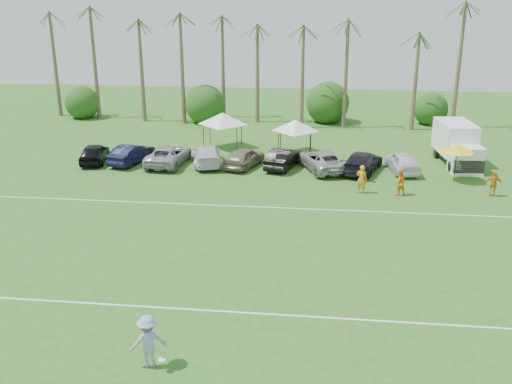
# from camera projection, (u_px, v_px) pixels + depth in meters

# --- Properties ---
(ground) EXTENTS (120.00, 120.00, 0.00)m
(ground) POSITION_uv_depth(u_px,v_px,m) (167.00, 337.00, 21.17)
(ground) COLOR #2A5E1C
(ground) RESTS_ON ground
(field_lines) EXTENTS (80.00, 12.10, 0.01)m
(field_lines) POSITION_uv_depth(u_px,v_px,m) (209.00, 247.00, 28.68)
(field_lines) COLOR white
(field_lines) RESTS_ON ground
(palm_tree_0) EXTENTS (2.40, 2.40, 8.90)m
(palm_tree_0) POSITION_uv_depth(u_px,v_px,m) (47.00, 43.00, 56.76)
(palm_tree_0) COLOR brown
(palm_tree_0) RESTS_ON ground
(palm_tree_1) EXTENTS (2.40, 2.40, 9.90)m
(palm_tree_1) POSITION_uv_depth(u_px,v_px,m) (95.00, 34.00, 55.94)
(palm_tree_1) COLOR brown
(palm_tree_1) RESTS_ON ground
(palm_tree_2) EXTENTS (2.40, 2.40, 10.90)m
(palm_tree_2) POSITION_uv_depth(u_px,v_px,m) (144.00, 25.00, 55.12)
(palm_tree_2) COLOR brown
(palm_tree_2) RESTS_ON ground
(palm_tree_3) EXTENTS (2.40, 2.40, 11.90)m
(palm_tree_3) POSITION_uv_depth(u_px,v_px,m) (184.00, 16.00, 54.41)
(palm_tree_3) COLOR brown
(palm_tree_3) RESTS_ON ground
(palm_tree_4) EXTENTS (2.40, 2.40, 8.90)m
(palm_tree_4) POSITION_uv_depth(u_px,v_px,m) (226.00, 45.00, 54.82)
(palm_tree_4) COLOR brown
(palm_tree_4) RESTS_ON ground
(palm_tree_5) EXTENTS (2.40, 2.40, 9.90)m
(palm_tree_5) POSITION_uv_depth(u_px,v_px,m) (267.00, 36.00, 54.11)
(palm_tree_5) COLOR brown
(palm_tree_5) RESTS_ON ground
(palm_tree_6) EXTENTS (2.40, 2.40, 10.90)m
(palm_tree_6) POSITION_uv_depth(u_px,v_px,m) (309.00, 26.00, 53.39)
(palm_tree_6) COLOR brown
(palm_tree_6) RESTS_ON ground
(palm_tree_7) EXTENTS (2.40, 2.40, 11.90)m
(palm_tree_7) POSITION_uv_depth(u_px,v_px,m) (353.00, 17.00, 52.68)
(palm_tree_7) COLOR brown
(palm_tree_7) RESTS_ON ground
(palm_tree_8) EXTENTS (2.40, 2.40, 8.90)m
(palm_tree_8) POSITION_uv_depth(u_px,v_px,m) (406.00, 46.00, 52.99)
(palm_tree_8) COLOR brown
(palm_tree_8) RESTS_ON ground
(palm_tree_9) EXTENTS (2.40, 2.40, 9.90)m
(palm_tree_9) POSITION_uv_depth(u_px,v_px,m) (462.00, 37.00, 52.17)
(palm_tree_9) COLOR brown
(palm_tree_9) RESTS_ON ground
(bush_tree_0) EXTENTS (4.00, 4.00, 4.00)m
(bush_tree_0) POSITION_uv_depth(u_px,v_px,m) (86.00, 99.00, 59.24)
(bush_tree_0) COLOR brown
(bush_tree_0) RESTS_ON ground
(bush_tree_1) EXTENTS (4.00, 4.00, 4.00)m
(bush_tree_1) POSITION_uv_depth(u_px,v_px,m) (209.00, 101.00, 57.84)
(bush_tree_1) COLOR brown
(bush_tree_1) RESTS_ON ground
(bush_tree_2) EXTENTS (4.00, 4.00, 4.00)m
(bush_tree_2) POSITION_uv_depth(u_px,v_px,m) (328.00, 104.00, 56.54)
(bush_tree_2) COLOR brown
(bush_tree_2) RESTS_ON ground
(bush_tree_3) EXTENTS (4.00, 4.00, 4.00)m
(bush_tree_3) POSITION_uv_depth(u_px,v_px,m) (431.00, 106.00, 55.47)
(bush_tree_3) COLOR brown
(bush_tree_3) RESTS_ON ground
(sideline_player_a) EXTENTS (0.74, 0.56, 1.84)m
(sideline_player_a) POSITION_uv_depth(u_px,v_px,m) (362.00, 179.00, 36.29)
(sideline_player_a) COLOR orange
(sideline_player_a) RESTS_ON ground
(sideline_player_b) EXTENTS (0.97, 0.85, 1.69)m
(sideline_player_b) POSITION_uv_depth(u_px,v_px,m) (400.00, 182.00, 35.92)
(sideline_player_b) COLOR orange
(sideline_player_b) RESTS_ON ground
(sideline_player_c) EXTENTS (1.01, 0.52, 1.65)m
(sideline_player_c) POSITION_uv_depth(u_px,v_px,m) (494.00, 184.00, 35.71)
(sideline_player_c) COLOR orange
(sideline_player_c) RESTS_ON ground
(box_truck) EXTENTS (2.72, 6.06, 3.04)m
(box_truck) POSITION_uv_depth(u_px,v_px,m) (458.00, 143.00, 42.17)
(box_truck) COLOR white
(box_truck) RESTS_ON ground
(canopy_tent_left) EXTENTS (4.20, 4.20, 3.40)m
(canopy_tent_left) POSITION_uv_depth(u_px,v_px,m) (223.00, 113.00, 46.48)
(canopy_tent_left) COLOR black
(canopy_tent_left) RESTS_ON ground
(canopy_tent_right) EXTENTS (3.86, 3.86, 3.13)m
(canopy_tent_right) POSITION_uv_depth(u_px,v_px,m) (295.00, 120.00, 44.95)
(canopy_tent_right) COLOR black
(canopy_tent_right) RESTS_ON ground
(market_umbrella) EXTENTS (2.32, 2.32, 2.58)m
(market_umbrella) POSITION_uv_depth(u_px,v_px,m) (457.00, 148.00, 38.15)
(market_umbrella) COLOR black
(market_umbrella) RESTS_ON ground
(frisbee_player) EXTENTS (1.42, 1.14, 1.92)m
(frisbee_player) POSITION_uv_depth(u_px,v_px,m) (148.00, 341.00, 19.23)
(frisbee_player) COLOR #8D93C8
(frisbee_player) RESTS_ON ground
(parked_car_0) EXTENTS (2.42, 4.49, 1.45)m
(parked_car_0) POSITION_uv_depth(u_px,v_px,m) (94.00, 153.00, 42.98)
(parked_car_0) COLOR black
(parked_car_0) RESTS_ON ground
(parked_car_1) EXTENTS (2.65, 4.66, 1.45)m
(parked_car_1) POSITION_uv_depth(u_px,v_px,m) (132.00, 154.00, 42.78)
(parked_car_1) COLOR black
(parked_car_1) RESTS_ON ground
(parked_car_2) EXTENTS (2.76, 5.38, 1.45)m
(parked_car_2) POSITION_uv_depth(u_px,v_px,m) (168.00, 155.00, 42.43)
(parked_car_2) COLOR #9B9D9F
(parked_car_2) RESTS_ON ground
(parked_car_3) EXTENTS (3.17, 5.35, 1.45)m
(parked_car_3) POSITION_uv_depth(u_px,v_px,m) (207.00, 155.00, 42.46)
(parked_car_3) COLOR silver
(parked_car_3) RESTS_ON ground
(parked_car_4) EXTENTS (3.00, 4.59, 1.45)m
(parked_car_4) POSITION_uv_depth(u_px,v_px,m) (244.00, 157.00, 41.88)
(parked_car_4) COLOR gray
(parked_car_4) RESTS_ON ground
(parked_car_5) EXTENTS (2.62, 4.66, 1.45)m
(parked_car_5) POSITION_uv_depth(u_px,v_px,m) (283.00, 158.00, 41.69)
(parked_car_5) COLOR black
(parked_car_5) RESTS_ON ground
(parked_car_6) EXTENTS (4.14, 5.74, 1.45)m
(parked_car_6) POSITION_uv_depth(u_px,v_px,m) (322.00, 160.00, 41.13)
(parked_car_6) COLOR #9E9E9E
(parked_car_6) RESTS_ON ground
(parked_car_7) EXTENTS (3.53, 5.39, 1.45)m
(parked_car_7) POSITION_uv_depth(u_px,v_px,m) (362.00, 162.00, 40.73)
(parked_car_7) COLOR black
(parked_car_7) RESTS_ON ground
(parked_car_8) EXTENTS (2.33, 4.47, 1.45)m
(parked_car_8) POSITION_uv_depth(u_px,v_px,m) (402.00, 162.00, 40.71)
(parked_car_8) COLOR white
(parked_car_8) RESTS_ON ground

